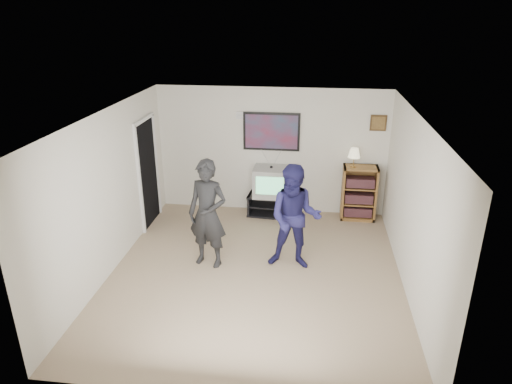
% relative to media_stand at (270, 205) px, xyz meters
% --- Properties ---
extents(room_shell, '(4.51, 5.00, 2.51)m').
position_rel_media_stand_xyz_m(room_shell, '(-0.01, -1.88, 1.04)').
color(room_shell, '#7E6650').
rests_on(room_shell, ground).
extents(media_stand, '(0.88, 0.54, 0.43)m').
position_rel_media_stand_xyz_m(media_stand, '(0.00, 0.00, 0.00)').
color(media_stand, black).
rests_on(media_stand, room_shell).
extents(crt_television, '(0.68, 0.58, 0.57)m').
position_rel_media_stand_xyz_m(crt_television, '(0.02, 0.00, 0.50)').
color(crt_television, '#A0A19B').
rests_on(crt_television, media_stand).
extents(bookshelf, '(0.65, 0.37, 1.08)m').
position_rel_media_stand_xyz_m(bookshelf, '(1.73, 0.05, 0.32)').
color(bookshelf, brown).
rests_on(bookshelf, room_shell).
extents(table_lamp, '(0.23, 0.23, 0.36)m').
position_rel_media_stand_xyz_m(table_lamp, '(1.58, 0.03, 1.04)').
color(table_lamp, '#F9EEBD').
rests_on(table_lamp, bookshelf).
extents(person_tall, '(0.72, 0.56, 1.76)m').
position_rel_media_stand_xyz_m(person_tall, '(-0.78, -2.00, 0.67)').
color(person_tall, black).
rests_on(person_tall, room_shell).
extents(person_short, '(0.86, 0.69, 1.71)m').
position_rel_media_stand_xyz_m(person_short, '(0.57, -1.91, 0.64)').
color(person_short, '#1D1B4B').
rests_on(person_short, room_shell).
extents(controller_left, '(0.03, 0.11, 0.03)m').
position_rel_media_stand_xyz_m(controller_left, '(-0.81, -1.80, 1.01)').
color(controller_left, white).
rests_on(controller_left, person_tall).
extents(controller_right, '(0.05, 0.11, 0.03)m').
position_rel_media_stand_xyz_m(controller_right, '(0.52, -1.70, 0.90)').
color(controller_right, white).
rests_on(controller_right, person_short).
extents(poster, '(1.10, 0.03, 0.75)m').
position_rel_media_stand_xyz_m(poster, '(-0.01, 0.25, 1.44)').
color(poster, black).
rests_on(poster, room_shell).
extents(air_vent, '(0.28, 0.02, 0.14)m').
position_rel_media_stand_xyz_m(air_vent, '(-0.56, 0.25, 1.74)').
color(air_vent, white).
rests_on(air_vent, room_shell).
extents(small_picture, '(0.30, 0.03, 0.30)m').
position_rel_media_stand_xyz_m(small_picture, '(1.99, 0.25, 1.67)').
color(small_picture, '#432C15').
rests_on(small_picture, room_shell).
extents(doorway, '(0.03, 0.85, 2.00)m').
position_rel_media_stand_xyz_m(doorway, '(-2.24, -0.63, 0.79)').
color(doorway, black).
rests_on(doorway, room_shell).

